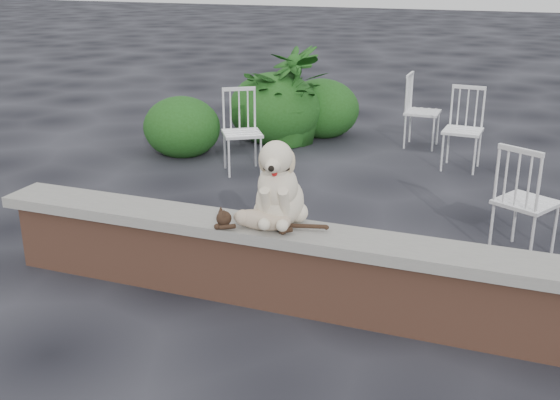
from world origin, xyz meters
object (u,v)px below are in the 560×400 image
(chair_a, at_px, (242,132))
(potted_plant_b, at_px, (295,96))
(chair_b, at_px, (463,129))
(dog, at_px, (280,180))
(cat, at_px, (261,219))
(potted_plant_a, at_px, (290,98))
(chair_c, at_px, (527,200))
(chair_e, at_px, (423,111))

(chair_a, height_order, potted_plant_b, potted_plant_b)
(chair_b, relative_size, chair_a, 1.00)
(chair_a, relative_size, potted_plant_b, 0.75)
(dog, xyz_separation_m, cat, (-0.08, -0.15, -0.24))
(chair_a, xyz_separation_m, potted_plant_a, (0.08, 1.33, 0.14))
(chair_b, bearing_deg, chair_a, -153.78)
(dog, height_order, potted_plant_a, potted_plant_a)
(chair_c, bearing_deg, cat, 71.60)
(chair_c, relative_size, potted_plant_b, 0.75)
(chair_e, xyz_separation_m, potted_plant_b, (-1.60, -0.41, 0.16))
(chair_e, xyz_separation_m, chair_a, (-1.71, -1.84, 0.00))
(potted_plant_a, bearing_deg, cat, -72.34)
(cat, distance_m, chair_a, 3.19)
(dog, distance_m, chair_a, 3.12)
(chair_b, bearing_deg, potted_plant_b, 171.67)
(cat, height_order, chair_e, chair_e)
(chair_e, bearing_deg, cat, 176.67)
(potted_plant_b, bearing_deg, chair_e, 14.22)
(cat, height_order, potted_plant_b, potted_plant_b)
(chair_e, relative_size, potted_plant_b, 0.75)
(cat, distance_m, chair_b, 3.97)
(chair_b, distance_m, potted_plant_b, 2.25)
(chair_e, height_order, potted_plant_b, potted_plant_b)
(chair_b, distance_m, chair_a, 2.52)
(chair_a, bearing_deg, cat, -96.53)
(cat, height_order, potted_plant_a, potted_plant_a)
(chair_a, xyz_separation_m, potted_plant_b, (0.11, 1.43, 0.16))
(dog, bearing_deg, chair_e, 76.88)
(chair_a, bearing_deg, chair_c, -55.23)
(chair_e, bearing_deg, potted_plant_a, 107.63)
(chair_c, height_order, chair_b, same)
(potted_plant_b, bearing_deg, dog, -71.51)
(chair_a, height_order, potted_plant_a, potted_plant_a)
(dog, relative_size, potted_plant_b, 0.50)
(chair_b, xyz_separation_m, potted_plant_a, (-2.23, 0.32, 0.14))
(chair_e, distance_m, chair_a, 2.51)
(dog, height_order, chair_a, dog)
(chair_b, relative_size, potted_plant_a, 0.77)
(potted_plant_a, bearing_deg, potted_plant_b, 74.42)
(chair_a, bearing_deg, dog, -93.97)
(cat, xyz_separation_m, chair_e, (0.30, 4.69, -0.19))
(chair_a, bearing_deg, chair_e, 14.22)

